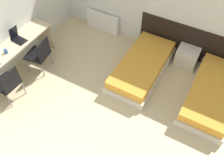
{
  "coord_description": "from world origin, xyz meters",
  "views": [
    {
      "loc": [
        1.66,
        -0.53,
        4.47
      ],
      "look_at": [
        0.0,
        2.43,
        0.55
      ],
      "focal_mm": 40.0,
      "sensor_mm": 36.0,
      "label": 1
    }
  ],
  "objects_px": {
    "chair_near_laptop": "(40,53)",
    "bed_near_window": "(142,67)",
    "bed_near_door": "(212,94)",
    "nightstand": "(187,57)",
    "chair_near_notebook": "(8,83)",
    "laptop": "(17,38)"
  },
  "relations": [
    {
      "from": "bed_near_window",
      "to": "chair_near_laptop",
      "type": "xyz_separation_m",
      "value": [
        -2.15,
        -1.04,
        0.31
      ]
    },
    {
      "from": "nightstand",
      "to": "bed_near_window",
      "type": "bearing_deg",
      "value": -135.47
    },
    {
      "from": "laptop",
      "to": "chair_near_notebook",
      "type": "bearing_deg",
      "value": -59.18
    },
    {
      "from": "bed_near_door",
      "to": "chair_near_laptop",
      "type": "relative_size",
      "value": 2.29
    },
    {
      "from": "bed_near_door",
      "to": "chair_near_notebook",
      "type": "xyz_separation_m",
      "value": [
        -3.79,
        -2.05,
        0.31
      ]
    },
    {
      "from": "laptop",
      "to": "nightstand",
      "type": "bearing_deg",
      "value": 33.67
    },
    {
      "from": "chair_near_laptop",
      "to": "nightstand",
      "type": "bearing_deg",
      "value": 23.66
    },
    {
      "from": "chair_near_notebook",
      "to": "laptop",
      "type": "height_order",
      "value": "laptop"
    },
    {
      "from": "chair_near_laptop",
      "to": "bed_near_window",
      "type": "bearing_deg",
      "value": 17.63
    },
    {
      "from": "bed_near_window",
      "to": "chair_near_notebook",
      "type": "height_order",
      "value": "chair_near_notebook"
    },
    {
      "from": "bed_near_window",
      "to": "laptop",
      "type": "xyz_separation_m",
      "value": [
        -2.61,
        -1.14,
        0.65
      ]
    },
    {
      "from": "nightstand",
      "to": "chair_near_notebook",
      "type": "height_order",
      "value": "chair_near_notebook"
    },
    {
      "from": "nightstand",
      "to": "chair_near_notebook",
      "type": "bearing_deg",
      "value": -136.06
    },
    {
      "from": "bed_near_door",
      "to": "chair_near_laptop",
      "type": "distance_m",
      "value": 3.95
    },
    {
      "from": "bed_near_window",
      "to": "nightstand",
      "type": "xyz_separation_m",
      "value": [
        0.82,
        0.81,
        0.03
      ]
    },
    {
      "from": "nightstand",
      "to": "chair_near_notebook",
      "type": "xyz_separation_m",
      "value": [
        -2.97,
        -2.86,
        0.27
      ]
    },
    {
      "from": "bed_near_window",
      "to": "laptop",
      "type": "relative_size",
      "value": 6.04
    },
    {
      "from": "bed_near_door",
      "to": "nightstand",
      "type": "height_order",
      "value": "nightstand"
    },
    {
      "from": "bed_near_door",
      "to": "nightstand",
      "type": "xyz_separation_m",
      "value": [
        -0.82,
        0.81,
        0.03
      ]
    },
    {
      "from": "chair_near_notebook",
      "to": "laptop",
      "type": "bearing_deg",
      "value": 119.99
    },
    {
      "from": "chair_near_notebook",
      "to": "nightstand",
      "type": "bearing_deg",
      "value": 47.16
    },
    {
      "from": "bed_near_window",
      "to": "bed_near_door",
      "type": "xyz_separation_m",
      "value": [
        1.65,
        0.0,
        0.0
      ]
    }
  ]
}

